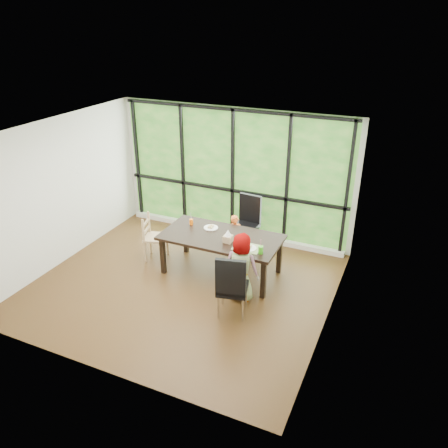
{
  "coord_description": "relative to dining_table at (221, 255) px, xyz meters",
  "views": [
    {
      "loc": [
        3.32,
        -5.69,
        4.33
      ],
      "look_at": [
        0.54,
        0.56,
        1.05
      ],
      "focal_mm": 35.56,
      "sensor_mm": 36.0,
      "label": 1
    }
  ],
  "objects": [
    {
      "name": "ground",
      "position": [
        -0.44,
        -0.66,
        -0.38
      ],
      "size": [
        5.0,
        5.0,
        0.0
      ],
      "primitive_type": "plane",
      "color": "black",
      "rests_on": "ground"
    },
    {
      "name": "back_wall",
      "position": [
        -0.44,
        1.59,
        0.98
      ],
      "size": [
        5.0,
        0.0,
        5.0
      ],
      "primitive_type": "plane",
      "rotation": [
        1.57,
        0.0,
        0.0
      ],
      "color": "silver",
      "rests_on": "ground"
    },
    {
      "name": "foliage_backdrop",
      "position": [
        -0.44,
        1.57,
        0.98
      ],
      "size": [
        4.8,
        0.02,
        2.65
      ],
      "primitive_type": "cube",
      "color": "#1C4B16",
      "rests_on": "back_wall"
    },
    {
      "name": "window_mullions",
      "position": [
        -0.44,
        1.53,
        0.98
      ],
      "size": [
        4.8,
        0.06,
        2.65
      ],
      "primitive_type": null,
      "color": "black",
      "rests_on": "back_wall"
    },
    {
      "name": "window_sill",
      "position": [
        -0.44,
        1.49,
        -0.33
      ],
      "size": [
        4.8,
        0.12,
        0.1
      ],
      "primitive_type": "cube",
      "color": "silver",
      "rests_on": "ground"
    },
    {
      "name": "dining_table",
      "position": [
        0.0,
        0.0,
        0.0
      ],
      "size": [
        2.14,
        1.1,
        0.75
      ],
      "primitive_type": "cube",
      "rotation": [
        0.0,
        0.0,
        -0.02
      ],
      "color": "black",
      "rests_on": "ground"
    },
    {
      "name": "chair_window_leather",
      "position": [
        0.05,
        1.08,
        0.17
      ],
      "size": [
        0.5,
        0.5,
        1.08
      ],
      "primitive_type": "cube",
      "rotation": [
        0.0,
        0.0,
        -0.08
      ],
      "color": "black",
      "rests_on": "ground"
    },
    {
      "name": "chair_interior_leather",
      "position": [
        0.66,
        -1.03,
        0.17
      ],
      "size": [
        0.56,
        0.56,
        1.08
      ],
      "primitive_type": "cube",
      "rotation": [
        0.0,
        0.0,
        3.38
      ],
      "color": "black",
      "rests_on": "ground"
    },
    {
      "name": "chair_end_beech",
      "position": [
        -1.36,
        -0.03,
        0.08
      ],
      "size": [
        0.5,
        0.51,
        0.9
      ],
      "primitive_type": "cube",
      "rotation": [
        0.0,
        0.0,
        1.84
      ],
      "color": "tan",
      "rests_on": "ground"
    },
    {
      "name": "child_toddler",
      "position": [
        0.0,
        0.64,
        0.06
      ],
      "size": [
        0.37,
        0.3,
        0.87
      ],
      "primitive_type": "imported",
      "rotation": [
        0.0,
        0.0,
        0.34
      ],
      "color": "orange",
      "rests_on": "ground"
    },
    {
      "name": "child_older",
      "position": [
        0.63,
        -0.6,
        0.22
      ],
      "size": [
        0.59,
        0.39,
        1.18
      ],
      "primitive_type": "imported",
      "rotation": [
        0.0,
        0.0,
        3.17
      ],
      "color": "slate",
      "rests_on": "ground"
    },
    {
      "name": "placemat",
      "position": [
        0.58,
        -0.21,
        0.38
      ],
      "size": [
        0.46,
        0.34,
        0.01
      ],
      "primitive_type": "cube",
      "color": "tan",
      "rests_on": "dining_table"
    },
    {
      "name": "plate_far",
      "position": [
        -0.3,
        0.21,
        0.38
      ],
      "size": [
        0.26,
        0.26,
        0.02
      ],
      "primitive_type": "cylinder",
      "color": "white",
      "rests_on": "dining_table"
    },
    {
      "name": "plate_near",
      "position": [
        0.61,
        -0.23,
        0.38
      ],
      "size": [
        0.26,
        0.26,
        0.02
      ],
      "primitive_type": "cylinder",
      "color": "white",
      "rests_on": "dining_table"
    },
    {
      "name": "orange_cup",
      "position": [
        -0.7,
        0.2,
        0.43
      ],
      "size": [
        0.07,
        0.07,
        0.11
      ],
      "primitive_type": "cylinder",
      "color": "orange",
      "rests_on": "dining_table"
    },
    {
      "name": "green_cup",
      "position": [
        0.85,
        -0.3,
        0.44
      ],
      "size": [
        0.08,
        0.08,
        0.13
      ],
      "primitive_type": "cylinder",
      "color": "green",
      "rests_on": "dining_table"
    },
    {
      "name": "tissue_box",
      "position": [
        0.2,
        -0.16,
        0.44
      ],
      "size": [
        0.14,
        0.14,
        0.12
      ],
      "primitive_type": "cube",
      "color": "tan",
      "rests_on": "dining_table"
    },
    {
      "name": "crepe_rolls_far",
      "position": [
        -0.3,
        0.21,
        0.41
      ],
      "size": [
        0.1,
        0.12,
        0.04
      ],
      "primitive_type": null,
      "color": "tan",
      "rests_on": "plate_far"
    },
    {
      "name": "crepe_rolls_near",
      "position": [
        0.61,
        -0.23,
        0.41
      ],
      "size": [
        0.1,
        0.12,
        0.04
      ],
      "primitive_type": null,
      "color": "tan",
      "rests_on": "plate_near"
    },
    {
      "name": "straw_white",
      "position": [
        -0.7,
        0.2,
        0.52
      ],
      "size": [
        0.01,
        0.04,
        0.2
      ],
      "primitive_type": "cylinder",
      "rotation": [
        0.14,
        0.0,
        0.0
      ],
      "color": "white",
      "rests_on": "orange_cup"
    },
    {
      "name": "straw_pink",
      "position": [
        0.85,
        -0.3,
        0.55
      ],
      "size": [
        0.01,
        0.04,
        0.2
      ],
      "primitive_type": "cylinder",
      "rotation": [
        0.14,
        0.0,
        0.0
      ],
      "color": "pink",
      "rests_on": "green_cup"
    },
    {
      "name": "tissue",
      "position": [
        0.2,
        -0.16,
        0.55
      ],
      "size": [
        0.12,
        0.12,
        0.11
      ],
      "primitive_type": "cone",
      "color": "white",
      "rests_on": "tissue_box"
    }
  ]
}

